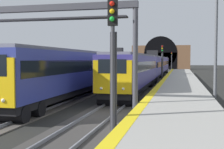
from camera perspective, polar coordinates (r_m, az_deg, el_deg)
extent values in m
plane|color=black|center=(17.07, -2.20, -8.22)|extent=(320.00, 320.00, 0.00)
cube|color=#9E9B93|center=(16.39, 12.73, -7.00)|extent=(112.00, 4.12, 0.99)
cube|color=yellow|center=(16.42, 6.39, -5.16)|extent=(112.00, 0.50, 0.01)
cube|color=#383533|center=(17.06, -2.20, -8.12)|extent=(160.00, 3.01, 0.06)
cube|color=gray|center=(17.24, -4.52, -7.66)|extent=(160.00, 0.07, 0.15)
cube|color=gray|center=(16.87, 0.17, -7.89)|extent=(160.00, 0.07, 0.15)
cube|color=#4C4742|center=(18.78, -15.91, -7.21)|extent=(160.00, 2.89, 0.06)
cube|color=gray|center=(19.12, -17.81, -6.74)|extent=(160.00, 0.07, 0.15)
cube|color=gray|center=(18.43, -13.95, -7.05)|extent=(160.00, 0.07, 0.15)
cube|color=navy|center=(28.59, 4.21, 0.94)|extent=(18.06, 2.80, 2.62)
cube|color=black|center=(28.58, 4.22, 1.73)|extent=(17.33, 2.83, 0.83)
cube|color=slate|center=(28.58, 4.22, 3.77)|extent=(17.51, 2.39, 0.20)
cube|color=black|center=(28.68, 4.20, -2.06)|extent=(17.69, 2.47, 0.53)
cylinder|color=black|center=(20.83, 0.68, -4.87)|extent=(0.96, 2.55, 0.95)
cylinder|color=black|center=(22.58, 1.68, -4.26)|extent=(0.96, 2.55, 0.95)
cylinder|color=black|center=(34.90, 5.82, -1.73)|extent=(0.96, 2.55, 0.95)
cylinder|color=black|center=(36.68, 6.19, -1.51)|extent=(0.96, 2.55, 0.95)
cube|color=#E5B20F|center=(19.71, 0.06, -0.50)|extent=(0.12, 2.66, 2.24)
cube|color=black|center=(19.63, 0.03, 1.58)|extent=(0.04, 1.94, 0.94)
sphere|color=#F2EACC|center=(19.55, 2.20, -2.79)|extent=(0.20, 0.20, 0.20)
sphere|color=#F2EACC|center=(19.90, -2.11, -2.69)|extent=(0.20, 0.20, 0.20)
cube|color=navy|center=(47.21, 7.76, 1.70)|extent=(18.06, 2.80, 2.62)
cube|color=black|center=(47.20, 7.76, 1.99)|extent=(17.33, 2.83, 0.76)
cube|color=slate|center=(47.20, 7.77, 3.42)|extent=(17.51, 2.39, 0.20)
cube|color=black|center=(47.26, 7.74, -0.12)|extent=(17.69, 2.47, 0.53)
cylinder|color=black|center=(39.53, 6.65, -1.19)|extent=(0.96, 2.55, 0.95)
cylinder|color=black|center=(41.31, 6.94, -1.02)|extent=(0.96, 2.55, 0.95)
cylinder|color=black|center=(53.26, 8.37, -0.15)|extent=(0.96, 2.55, 0.95)
cylinder|color=black|center=(55.05, 8.53, -0.05)|extent=(0.96, 2.55, 0.95)
cube|color=navy|center=(65.90, 9.30, 2.03)|extent=(18.06, 2.80, 2.62)
cube|color=black|center=(65.90, 9.30, 2.25)|extent=(17.33, 2.83, 0.78)
cube|color=slate|center=(65.90, 9.31, 3.26)|extent=(17.51, 2.39, 0.20)
cube|color=black|center=(65.94, 9.28, 0.72)|extent=(17.69, 2.47, 0.53)
cylinder|color=black|center=(58.02, 8.73, 0.10)|extent=(0.96, 2.55, 0.95)
cylinder|color=black|center=(59.81, 8.87, 0.18)|extent=(0.96, 2.55, 0.95)
cylinder|color=black|center=(72.11, 9.62, 0.64)|extent=(0.96, 2.55, 0.95)
cylinder|color=black|center=(73.90, 9.71, 0.69)|extent=(0.96, 2.55, 0.95)
cube|color=black|center=(47.21, 7.77, 4.08)|extent=(1.30, 1.66, 0.90)
cube|color=navy|center=(23.75, -9.18, 0.81)|extent=(19.06, 2.99, 2.86)
cube|color=black|center=(23.74, -9.19, 1.66)|extent=(18.29, 3.02, 0.90)
cube|color=slate|center=(23.74, -9.21, 4.50)|extent=(18.48, 2.56, 0.20)
cube|color=black|center=(23.86, -9.15, -3.08)|extent=(18.67, 2.65, 0.53)
cylinder|color=black|center=(16.48, -20.19, -7.10)|extent=(0.98, 2.64, 0.96)
cylinder|color=black|center=(17.99, -17.06, -6.22)|extent=(0.98, 2.64, 0.96)
cylinder|color=black|center=(30.10, -4.44, -2.46)|extent=(0.98, 2.64, 0.96)
cylinder|color=black|center=(31.82, -3.48, -2.16)|extent=(0.98, 2.64, 0.96)
sphere|color=#F2EACC|center=(14.92, -20.23, -4.72)|extent=(0.20, 0.20, 0.20)
cube|color=navy|center=(42.59, 0.93, 1.77)|extent=(19.06, 2.99, 2.86)
cube|color=black|center=(42.59, 0.93, 2.16)|extent=(18.29, 3.02, 0.83)
cube|color=slate|center=(42.59, 0.93, 3.83)|extent=(18.48, 2.56, 0.20)
cube|color=black|center=(42.66, 0.92, -0.41)|extent=(18.67, 2.65, 0.53)
cylinder|color=black|center=(34.52, -1.94, -1.76)|extent=(0.98, 2.64, 0.96)
cylinder|color=black|center=(36.26, -1.21, -1.53)|extent=(0.98, 2.64, 0.96)
cylinder|color=black|center=(49.14, 2.50, -0.37)|extent=(0.98, 2.64, 0.96)
cylinder|color=black|center=(50.91, 2.86, -0.25)|extent=(0.98, 2.64, 0.96)
cube|color=black|center=(42.60, 0.93, 4.57)|extent=(1.31, 1.73, 0.90)
cylinder|color=#38383D|center=(11.89, 0.14, -1.79)|extent=(0.16, 0.16, 4.64)
cube|color=black|center=(12.00, 0.14, 11.88)|extent=(0.20, 0.38, 1.05)
cube|color=#38383D|center=(12.03, 0.29, -1.74)|extent=(0.04, 0.28, 4.18)
sphere|color=red|center=(11.93, 0.00, 13.52)|extent=(0.20, 0.20, 0.20)
sphere|color=yellow|center=(11.88, 0.00, 12.10)|extent=(0.20, 0.20, 0.20)
sphere|color=green|center=(11.83, 0.00, 10.66)|extent=(0.20, 0.20, 0.20)
cylinder|color=#38383D|center=(43.58, 9.64, 1.40)|extent=(0.16, 0.16, 4.34)
cube|color=black|center=(43.59, 9.67, 4.94)|extent=(0.20, 0.38, 1.05)
cube|color=#38383D|center=(43.72, 9.65, 1.40)|extent=(0.04, 0.28, 3.91)
sphere|color=red|center=(43.47, 9.67, 5.37)|extent=(0.20, 0.20, 0.20)
sphere|color=yellow|center=(43.46, 9.66, 4.98)|extent=(0.20, 0.20, 0.20)
sphere|color=green|center=(43.45, 9.66, 4.58)|extent=(0.20, 0.20, 0.20)
cylinder|color=#38383D|center=(87.86, 11.42, 2.26)|extent=(0.16, 0.16, 4.74)
cube|color=black|center=(87.87, 11.44, 4.05)|extent=(0.20, 0.38, 0.75)
cube|color=#38383D|center=(88.00, 11.42, 2.26)|extent=(0.04, 0.28, 4.27)
sphere|color=red|center=(87.75, 11.44, 4.17)|extent=(0.20, 0.20, 0.20)
sphere|color=yellow|center=(87.74, 11.44, 3.97)|extent=(0.20, 0.20, 0.20)
cylinder|color=#3F3F47|center=(15.66, 4.51, 1.83)|extent=(0.28, 0.28, 6.01)
cube|color=#3F3F47|center=(17.13, -10.44, 12.57)|extent=(0.36, 9.03, 0.35)
cube|color=#2D2D33|center=(17.03, -10.42, 10.49)|extent=(0.70, 7.88, 0.08)
cube|color=brown|center=(101.24, 9.36, 3.28)|extent=(2.20, 19.40, 8.01)
cube|color=black|center=(100.09, 9.31, 2.60)|extent=(0.12, 10.86, 5.61)
cylinder|color=black|center=(100.12, 9.32, 4.21)|extent=(0.12, 10.86, 10.86)
cylinder|color=#595B60|center=(22.15, 19.37, 5.04)|extent=(0.22, 0.22, 8.36)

